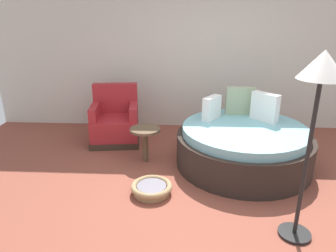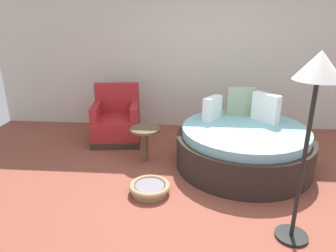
{
  "view_description": "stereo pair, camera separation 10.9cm",
  "coord_description": "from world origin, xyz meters",
  "views": [
    {
      "loc": [
        -0.41,
        -3.23,
        2.11
      ],
      "look_at": [
        -0.63,
        0.98,
        0.55
      ],
      "focal_mm": 33.25,
      "sensor_mm": 36.0,
      "label": 1
    },
    {
      "loc": [
        -0.3,
        -3.22,
        2.11
      ],
      "look_at": [
        -0.63,
        0.98,
        0.55
      ],
      "focal_mm": 33.25,
      "sensor_mm": 36.0,
      "label": 2
    }
  ],
  "objects": [
    {
      "name": "pet_basket",
      "position": [
        -0.78,
        0.06,
        0.07
      ],
      "size": [
        0.51,
        0.51,
        0.13
      ],
      "color": "#9E7F56",
      "rests_on": "ground_plane"
    },
    {
      "name": "back_wall",
      "position": [
        0.0,
        2.58,
        1.57
      ],
      "size": [
        8.0,
        0.12,
        3.15
      ],
      "primitive_type": "cube",
      "color": "beige",
      "rests_on": "ground_plane"
    },
    {
      "name": "floor_lamp",
      "position": [
        0.72,
        -0.62,
        1.53
      ],
      "size": [
        0.4,
        0.4,
        1.82
      ],
      "color": "black",
      "rests_on": "ground_plane"
    },
    {
      "name": "round_daybed",
      "position": [
        0.46,
        0.91,
        0.3
      ],
      "size": [
        1.91,
        1.91,
        1.02
      ],
      "color": "#2D231E",
      "rests_on": "ground_plane"
    },
    {
      "name": "side_table",
      "position": [
        -0.96,
        0.94,
        0.43
      ],
      "size": [
        0.44,
        0.44,
        0.52
      ],
      "color": "brown",
      "rests_on": "ground_plane"
    },
    {
      "name": "red_armchair",
      "position": [
        -1.57,
        1.72,
        0.33
      ],
      "size": [
        0.89,
        0.89,
        0.94
      ],
      "color": "#38281E",
      "rests_on": "ground_plane"
    },
    {
      "name": "ground_plane",
      "position": [
        0.0,
        0.0,
        -0.01
      ],
      "size": [
        8.0,
        8.0,
        0.02
      ],
      "primitive_type": "cube",
      "color": "brown"
    }
  ]
}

